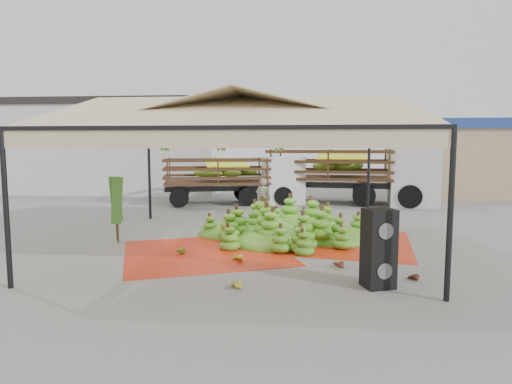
# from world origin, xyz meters

# --- Properties ---
(ground) EXTENTS (90.00, 90.00, 0.00)m
(ground) POSITION_xyz_m (0.00, 0.00, 0.00)
(ground) COLOR slate
(ground) RESTS_ON ground
(canopy_tent) EXTENTS (8.10, 8.10, 4.00)m
(canopy_tent) POSITION_xyz_m (0.00, 0.00, 3.30)
(canopy_tent) COLOR black
(canopy_tent) RESTS_ON ground
(building_white) EXTENTS (14.30, 6.30, 5.40)m
(building_white) POSITION_xyz_m (-10.00, 14.00, 2.71)
(building_white) COLOR silver
(building_white) RESTS_ON ground
(building_tan) EXTENTS (6.30, 5.30, 4.10)m
(building_tan) POSITION_xyz_m (10.00, 13.00, 2.07)
(building_tan) COLOR tan
(building_tan) RESTS_ON ground
(tarp_left) EXTENTS (5.03, 4.92, 0.01)m
(tarp_left) POSITION_xyz_m (-0.86, -0.98, 0.01)
(tarp_left) COLOR red
(tarp_left) RESTS_ON ground
(tarp_right) EXTENTS (4.41, 4.56, 0.01)m
(tarp_right) POSITION_xyz_m (2.68, 0.54, 0.01)
(tarp_right) COLOR red
(tarp_right) RESTS_ON ground
(banana_heap) EXTENTS (6.05, 5.23, 1.17)m
(banana_heap) POSITION_xyz_m (1.15, 1.05, 0.58)
(banana_heap) COLOR #3D831B
(banana_heap) RESTS_ON ground
(hand_yellow_a) EXTENTS (0.56, 0.51, 0.21)m
(hand_yellow_a) POSITION_xyz_m (0.20, -3.70, 0.10)
(hand_yellow_a) COLOR gold
(hand_yellow_a) RESTS_ON ground
(hand_yellow_b) EXTENTS (0.62, 0.60, 0.22)m
(hand_yellow_b) POSITION_xyz_m (-0.02, -1.75, 0.11)
(hand_yellow_b) COLOR gold
(hand_yellow_b) RESTS_ON ground
(hand_red_a) EXTENTS (0.59, 0.55, 0.21)m
(hand_red_a) POSITION_xyz_m (2.29, -1.99, 0.11)
(hand_red_a) COLOR #5D2615
(hand_red_a) RESTS_ON ground
(hand_red_b) EXTENTS (0.47, 0.43, 0.18)m
(hand_red_b) POSITION_xyz_m (3.70, -2.89, 0.09)
(hand_red_b) COLOR #572313
(hand_red_b) RESTS_ON ground
(hand_green) EXTENTS (0.55, 0.49, 0.21)m
(hand_green) POSITION_xyz_m (-1.54, -1.10, 0.11)
(hand_green) COLOR #387718
(hand_green) RESTS_ON ground
(hanging_bunches) EXTENTS (3.24, 0.24, 0.20)m
(hanging_bunches) POSITION_xyz_m (-0.54, -0.44, 2.62)
(hanging_bunches) COLOR #3A7919
(hanging_bunches) RESTS_ON ground
(speaker_stack) EXTENTS (0.67, 0.62, 1.51)m
(speaker_stack) POSITION_xyz_m (2.95, -3.34, 0.75)
(speaker_stack) COLOR black
(speaker_stack) RESTS_ON ground
(banana_leaves) EXTENTS (0.96, 1.36, 3.70)m
(banana_leaves) POSITION_xyz_m (-3.70, -0.01, 0.00)
(banana_leaves) COLOR #387920
(banana_leaves) RESTS_ON ground
(vendor) EXTENTS (0.63, 0.49, 1.54)m
(vendor) POSITION_xyz_m (0.24, 4.17, 0.77)
(vendor) COLOR gray
(vendor) RESTS_ON ground
(truck_left) EXTENTS (6.79, 3.68, 2.22)m
(truck_left) POSITION_xyz_m (-1.22, 8.68, 1.37)
(truck_left) COLOR #4D3419
(truck_left) RESTS_ON ground
(truck_right) EXTENTS (7.98, 3.68, 2.64)m
(truck_right) POSITION_xyz_m (4.36, 9.16, 1.63)
(truck_right) COLOR #482618
(truck_right) RESTS_ON ground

